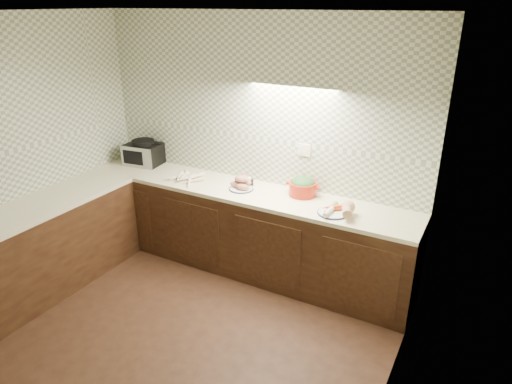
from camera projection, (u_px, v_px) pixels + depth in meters
The scene contains 8 objects.
room at pixel (131, 164), 3.15m from camera, with size 3.60×3.60×2.60m.
counter at pixel (140, 247), 4.46m from camera, with size 3.60×3.60×0.90m.
toaster_oven at pixel (144, 153), 5.32m from camera, with size 0.44×0.36×0.29m.
parsnip_pile at pixel (183, 176), 4.92m from camera, with size 0.35×0.38×0.07m.
sweet_potato_plate at pixel (242, 184), 4.62m from camera, with size 0.26×0.25×0.15m.
onion_bowl at pixel (246, 181), 4.74m from camera, with size 0.16×0.16×0.12m.
dutch_oven at pixel (303, 186), 4.47m from camera, with size 0.34×0.29×0.19m.
veg_plate at pixel (340, 209), 4.09m from camera, with size 0.35×0.33×0.13m.
Camera 1 is at (2.19, -2.20, 2.67)m, focal length 32.00 mm.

